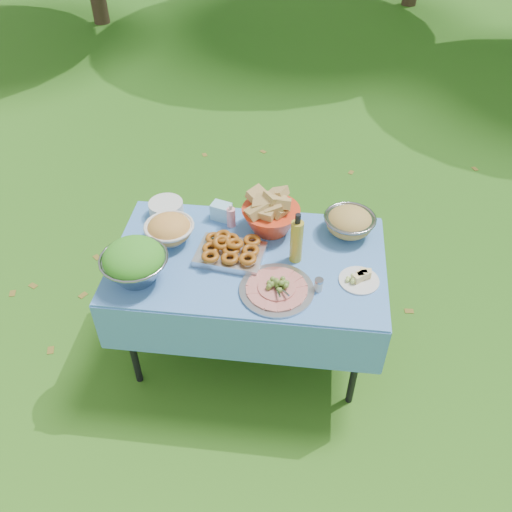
{
  "coord_description": "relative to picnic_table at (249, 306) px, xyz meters",
  "views": [
    {
      "loc": [
        0.29,
        -2.12,
        2.73
      ],
      "look_at": [
        0.04,
        0.0,
        0.78
      ],
      "focal_mm": 38.0,
      "sensor_mm": 36.0,
      "label": 1
    }
  ],
  "objects": [
    {
      "name": "ground",
      "position": [
        0.0,
        0.0,
        -0.38
      ],
      "size": [
        80.0,
        80.0,
        0.0
      ],
      "primitive_type": "plane",
      "color": "#0D3D0B",
      "rests_on": "ground"
    },
    {
      "name": "picnic_table",
      "position": [
        0.0,
        0.0,
        0.0
      ],
      "size": [
        1.46,
        0.86,
        0.76
      ],
      "primitive_type": "cube",
      "color": "#84CAFF",
      "rests_on": "ground"
    },
    {
      "name": "salad_bowl",
      "position": [
        -0.55,
        -0.22,
        0.49
      ],
      "size": [
        0.41,
        0.41,
        0.22
      ],
      "primitive_type": null,
      "rotation": [
        0.0,
        0.0,
        -0.21
      ],
      "color": "gray",
      "rests_on": "picnic_table"
    },
    {
      "name": "pasta_bowl_white",
      "position": [
        -0.45,
        0.1,
        0.46
      ],
      "size": [
        0.3,
        0.3,
        0.15
      ],
      "primitive_type": null,
      "rotation": [
        0.0,
        0.0,
        -0.14
      ],
      "color": "silver",
      "rests_on": "picnic_table"
    },
    {
      "name": "plate_stack",
      "position": [
        -0.52,
        0.32,
        0.43
      ],
      "size": [
        0.21,
        0.21,
        0.09
      ],
      "primitive_type": "cylinder",
      "rotation": [
        0.0,
        0.0,
        0.05
      ],
      "color": "silver",
      "rests_on": "picnic_table"
    },
    {
      "name": "wipes_box",
      "position": [
        -0.2,
        0.32,
        0.43
      ],
      "size": [
        0.13,
        0.11,
        0.1
      ],
      "primitive_type": "cube",
      "rotation": [
        0.0,
        0.0,
        -0.3
      ],
      "color": "#94D2EB",
      "rests_on": "picnic_table"
    },
    {
      "name": "sanitizer_bottle",
      "position": [
        -0.13,
        0.26,
        0.45
      ],
      "size": [
        0.06,
        0.06,
        0.14
      ],
      "primitive_type": "cylinder",
      "rotation": [
        0.0,
        0.0,
        -0.28
      ],
      "color": "pink",
      "rests_on": "picnic_table"
    },
    {
      "name": "bread_bowl",
      "position": [
        0.1,
        0.26,
        0.49
      ],
      "size": [
        0.39,
        0.39,
        0.22
      ],
      "primitive_type": null,
      "rotation": [
        0.0,
        0.0,
        -0.23
      ],
      "color": "red",
      "rests_on": "picnic_table"
    },
    {
      "name": "pasta_bowl_steel",
      "position": [
        0.54,
        0.28,
        0.46
      ],
      "size": [
        0.36,
        0.36,
        0.15
      ],
      "primitive_type": null,
      "rotation": [
        0.0,
        0.0,
        0.3
      ],
      "color": "gray",
      "rests_on": "picnic_table"
    },
    {
      "name": "fried_tray",
      "position": [
        -0.1,
        -0.01,
        0.42
      ],
      "size": [
        0.38,
        0.29,
        0.08
      ],
      "primitive_type": "cube",
      "rotation": [
        0.0,
        0.0,
        -0.13
      ],
      "color": "silver",
      "rests_on": "picnic_table"
    },
    {
      "name": "charcuterie_platter",
      "position": [
        0.17,
        -0.23,
        0.42
      ],
      "size": [
        0.5,
        0.5,
        0.09
      ],
      "primitive_type": "cylinder",
      "rotation": [
        0.0,
        0.0,
        0.39
      ],
      "color": "#A2A3A8",
      "rests_on": "picnic_table"
    },
    {
      "name": "oil_bottle",
      "position": [
        0.25,
        0.02,
        0.53
      ],
      "size": [
        0.08,
        0.08,
        0.3
      ],
      "primitive_type": "cylinder",
      "rotation": [
        0.0,
        0.0,
        0.25
      ],
      "color": "#A89727",
      "rests_on": "picnic_table"
    },
    {
      "name": "cheese_plate",
      "position": [
        0.59,
        -0.11,
        0.41
      ],
      "size": [
        0.21,
        0.21,
        0.06
      ],
      "primitive_type": "cylinder",
      "rotation": [
        0.0,
        0.0,
        -0.03
      ],
      "color": "silver",
      "rests_on": "picnic_table"
    },
    {
      "name": "shaker",
      "position": [
        0.38,
        -0.2,
        0.42
      ],
      "size": [
        0.06,
        0.06,
        0.07
      ],
      "primitive_type": "cylinder",
      "rotation": [
        0.0,
        0.0,
        -0.26
      ],
      "color": "silver",
      "rests_on": "picnic_table"
    }
  ]
}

